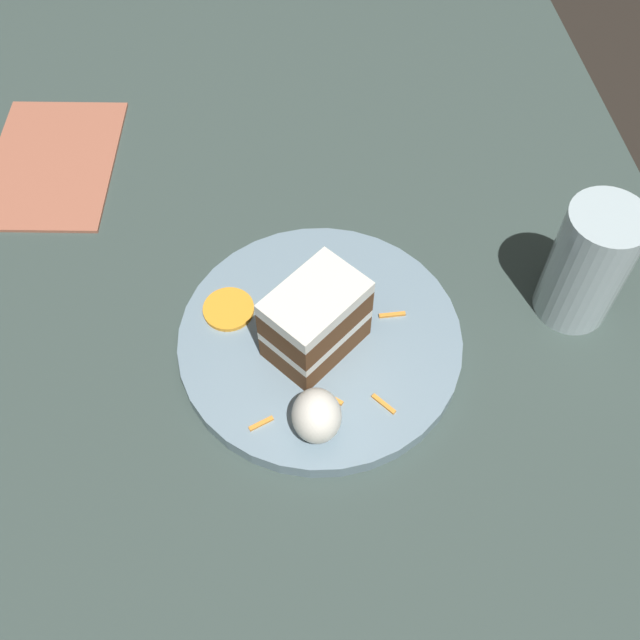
# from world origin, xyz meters

# --- Properties ---
(ground_plane) EXTENTS (6.00, 6.00, 0.00)m
(ground_plane) POSITION_xyz_m (0.00, 0.00, 0.00)
(ground_plane) COLOR black
(ground_plane) RESTS_ON ground
(dining_table) EXTENTS (1.39, 0.90, 0.04)m
(dining_table) POSITION_xyz_m (0.00, 0.00, 0.02)
(dining_table) COLOR #384742
(dining_table) RESTS_ON ground
(plate) EXTENTS (0.28, 0.28, 0.02)m
(plate) POSITION_xyz_m (-0.01, -0.04, 0.05)
(plate) COLOR gray
(plate) RESTS_ON dining_table
(cake_slice) EXTENTS (0.11, 0.11, 0.08)m
(cake_slice) POSITION_xyz_m (-0.02, -0.04, 0.10)
(cake_slice) COLOR brown
(cake_slice) RESTS_ON plate
(cream_dollop) EXTENTS (0.05, 0.04, 0.05)m
(cream_dollop) POSITION_xyz_m (-0.11, -0.03, 0.08)
(cream_dollop) COLOR white
(cream_dollop) RESTS_ON plate
(orange_garnish) EXTENTS (0.05, 0.05, 0.00)m
(orange_garnish) POSITION_xyz_m (0.03, 0.04, 0.06)
(orange_garnish) COLOR orange
(orange_garnish) RESTS_ON plate
(carrot_shreds_scatter) EXTENTS (0.11, 0.17, 0.00)m
(carrot_shreds_scatter) POSITION_xyz_m (-0.07, -0.06, 0.06)
(carrot_shreds_scatter) COLOR orange
(carrot_shreds_scatter) RESTS_ON plate
(drinking_glass) EXTENTS (0.07, 0.07, 0.14)m
(drinking_glass) POSITION_xyz_m (-0.00, -0.31, 0.10)
(drinking_glass) COLOR silver
(drinking_glass) RESTS_ON dining_table
(menu_card) EXTENTS (0.23, 0.18, 0.00)m
(menu_card) POSITION_xyz_m (0.28, 0.24, 0.04)
(menu_card) COLOR #B2664C
(menu_card) RESTS_ON dining_table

